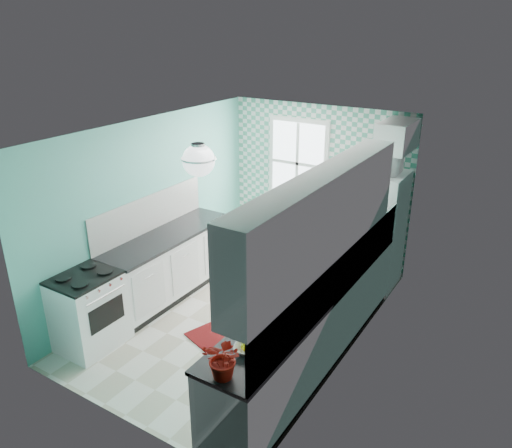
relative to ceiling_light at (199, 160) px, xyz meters
The scene contains 26 objects.
floor 2.47m from the ceiling_light, 90.00° to the left, with size 3.00×4.40×0.02m, color silver.
ceiling 0.82m from the ceiling_light, 90.00° to the left, with size 3.00×4.40×0.02m, color white.
wall_back 3.20m from the ceiling_light, 90.00° to the left, with size 3.00×0.02×2.50m, color #57B3A5.
wall_front 1.77m from the ceiling_light, 90.00° to the right, with size 3.00×0.02×2.50m, color #57B3A5.
wall_left 2.02m from the ceiling_light, 152.09° to the left, with size 0.02×4.40×2.50m, color #57B3A5.
wall_right 2.02m from the ceiling_light, 27.91° to the left, with size 0.02×4.40×2.50m, color #57B3A5.
accent_wall 3.17m from the ceiling_light, 90.00° to the left, with size 3.00×0.01×2.50m, color #4EA98D.
window 3.08m from the ceiling_light, 96.74° to the left, with size 1.04×0.05×1.44m.
backsplash_right 1.91m from the ceiling_light, 15.05° to the left, with size 0.02×3.60×0.51m, color white.
backsplash_left 2.00m from the ceiling_light, 154.02° to the left, with size 0.02×2.15×0.51m, color white.
upper_cabinets_right 1.41m from the ceiling_light, ahead, with size 0.33×3.20×0.90m, color white.
upper_cabinet_fridge 2.93m from the ceiling_light, 63.70° to the left, with size 0.40×0.74×0.40m, color white.
ceiling_light is the anchor object (origin of this frame).
base_cabinets_right 2.26m from the ceiling_light, 18.43° to the left, with size 0.60×3.60×0.90m, color white.
countertop_right 1.88m from the ceiling_light, 18.65° to the left, with size 0.63×3.60×0.04m, color black.
base_cabinets_left 2.34m from the ceiling_light, 148.86° to the left, with size 0.60×2.15×0.90m, color white.
countertop_left 1.97m from the ceiling_light, 148.54° to the left, with size 0.63×2.15×0.04m, color black.
fridge 3.17m from the ceiling_light, 66.78° to the left, with size 0.75×0.74×1.72m.
stove 2.30m from the ceiling_light, 149.93° to the right, with size 0.61×0.77×0.92m.
sink 2.33m from the ceiling_light, 49.92° to the left, with size 0.52×0.44×0.53m.
rug 2.35m from the ceiling_light, 77.03° to the left, with size 0.69×0.98×0.02m, color maroon.
dish_towel 2.34m from the ceiling_light, 52.10° to the left, with size 0.01×0.21×0.32m, color teal.
fruit_bowl 2.00m from the ceiling_light, 35.95° to the right, with size 0.30×0.30×0.08m, color white.
potted_plant 2.12m from the ceiling_light, 46.84° to the right, with size 0.34×0.29×0.37m, color #A31B13.
soap_bottle 2.46m from the ceiling_light, 53.46° to the left, with size 0.09×0.09×0.19m, color #98B5BB.
microwave 2.85m from the ceiling_light, 66.77° to the left, with size 0.55×0.38×0.31m, color white.
Camera 1 is at (3.18, -4.77, 3.68)m, focal length 35.00 mm.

